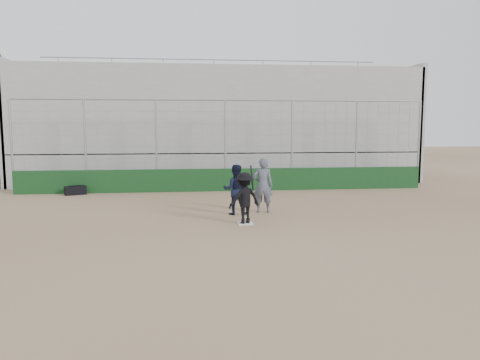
{
  "coord_description": "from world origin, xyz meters",
  "views": [
    {
      "loc": [
        -1.75,
        -13.59,
        2.95
      ],
      "look_at": [
        0.0,
        1.4,
        1.15
      ],
      "focal_mm": 35.0,
      "sensor_mm": 36.0,
      "label": 1
    }
  ],
  "objects": [
    {
      "name": "equipment_bag",
      "position": [
        -6.38,
        6.56,
        0.18
      ],
      "size": [
        0.93,
        0.68,
        0.4
      ],
      "color": "black",
      "rests_on": "ground"
    },
    {
      "name": "home_plate",
      "position": [
        0.0,
        0.0,
        0.01
      ],
      "size": [
        0.44,
        0.44,
        0.02
      ],
      "primitive_type": "cube",
      "color": "white",
      "rests_on": "ground"
    },
    {
      "name": "batter_at_plate",
      "position": [
        -0.03,
        0.02,
        0.77
      ],
      "size": [
        1.14,
        0.94,
        1.72
      ],
      "color": "black",
      "rests_on": "ground"
    },
    {
      "name": "catcher_crouched",
      "position": [
        -0.15,
        1.45,
        0.56
      ],
      "size": [
        0.86,
        0.7,
        1.12
      ],
      "color": "black",
      "rests_on": "ground"
    },
    {
      "name": "umpire",
      "position": [
        0.81,
        1.73,
        0.83
      ],
      "size": [
        0.72,
        0.52,
        1.66
      ],
      "primitive_type": "imported",
      "rotation": [
        0.0,
        0.0,
        3.02
      ],
      "color": "#494F5D",
      "rests_on": "ground"
    },
    {
      "name": "bleachers",
      "position": [
        0.0,
        11.95,
        2.92
      ],
      "size": [
        20.25,
        6.7,
        6.98
      ],
      "color": "gray",
      "rests_on": "ground"
    },
    {
      "name": "backstop",
      "position": [
        0.0,
        7.0,
        0.96
      ],
      "size": [
        18.1,
        0.25,
        4.04
      ],
      "color": "#103315",
      "rests_on": "ground"
    },
    {
      "name": "ground",
      "position": [
        0.0,
        0.0,
        0.0
      ],
      "size": [
        90.0,
        90.0,
        0.0
      ],
      "primitive_type": "plane",
      "color": "brown",
      "rests_on": "ground"
    }
  ]
}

